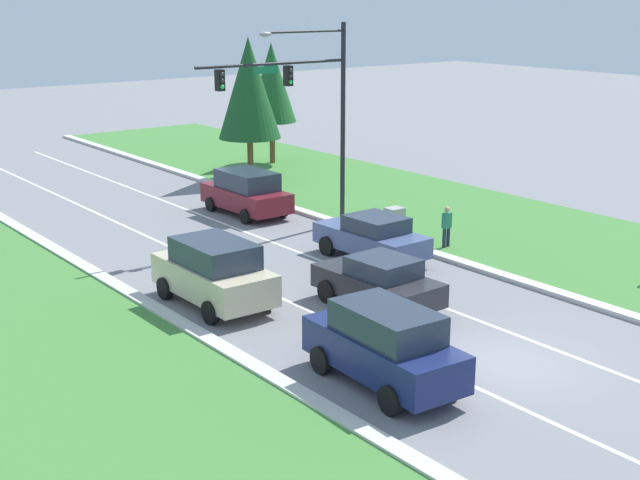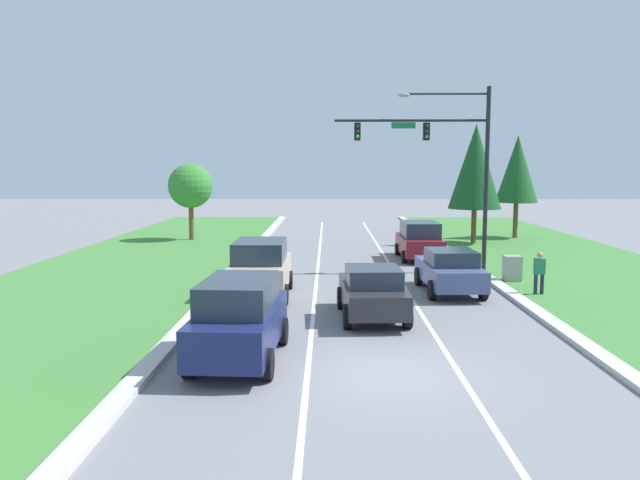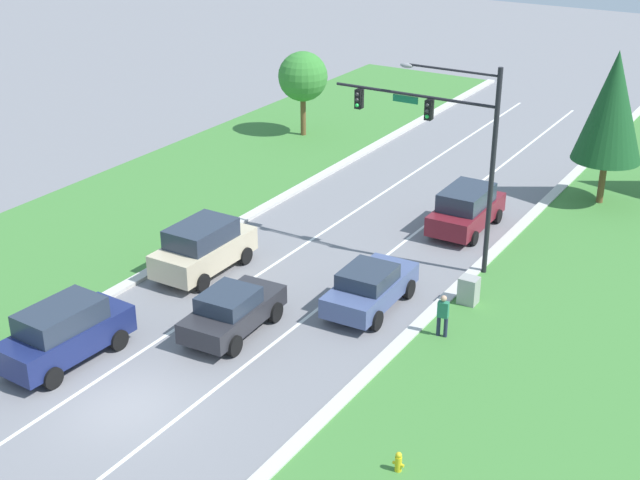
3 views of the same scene
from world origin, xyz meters
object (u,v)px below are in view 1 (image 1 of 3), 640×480
navy_suv (384,345)px  slate_blue_sedan (372,237)px  conifer_far_right_tree (249,88)px  utility_cabinet (394,221)px  burgundy_suv (246,192)px  traffic_signal_mast (306,96)px  charcoal_sedan (379,282)px  pedestrian (447,226)px  conifer_near_right_tree (272,83)px  champagne_suv (214,272)px

navy_suv → slate_blue_sedan: navy_suv is taller
navy_suv → conifer_far_right_tree: bearing=67.3°
conifer_far_right_tree → utility_cabinet: bearing=-96.1°
utility_cabinet → burgundy_suv: bearing=113.9°
traffic_signal_mast → conifer_far_right_tree: bearing=69.5°
charcoal_sedan → conifer_far_right_tree: bearing=65.4°
traffic_signal_mast → conifer_far_right_tree: 10.91m
utility_cabinet → conifer_far_right_tree: conifer_far_right_tree is taller
pedestrian → conifer_far_right_tree: size_ratio=0.23×
burgundy_suv → charcoal_sedan: 13.46m
conifer_far_right_tree → pedestrian: bearing=-94.3°
burgundy_suv → conifer_far_right_tree: bearing=55.3°
navy_suv → traffic_signal_mast: bearing=63.7°
conifer_near_right_tree → conifer_far_right_tree: size_ratio=0.93×
utility_cabinet → champagne_suv: bearing=-163.9°
charcoal_sedan → utility_cabinet: (6.36, 6.36, -0.30)m
conifer_far_right_tree → charcoal_sedan: bearing=-111.8°
burgundy_suv → navy_suv: size_ratio=0.99×
charcoal_sedan → traffic_signal_mast: bearing=63.9°
champagne_suv → navy_suv: (0.31, -7.83, -0.01)m
slate_blue_sedan → utility_cabinet: size_ratio=4.08×
slate_blue_sedan → traffic_signal_mast: bearing=80.7°
champagne_suv → conifer_far_right_tree: 20.18m
pedestrian → conifer_near_right_tree: size_ratio=0.24×
traffic_signal_mast → conifer_far_right_tree: size_ratio=1.13×
slate_blue_sedan → pedestrian: size_ratio=2.75×
traffic_signal_mast → slate_blue_sedan: (-0.65, -5.00, -4.72)m
slate_blue_sedan → utility_cabinet: 3.77m
traffic_signal_mast → pedestrian: bearing=-65.2°
champagne_suv → conifer_near_right_tree: (15.26, 19.13, 3.61)m
champagne_suv → charcoal_sedan: 5.22m
conifer_near_right_tree → pedestrian: bearing=-104.1°
charcoal_sedan → navy_suv: navy_suv is taller
slate_blue_sedan → pedestrian: (3.25, -0.64, 0.06)m
champagne_suv → conifer_near_right_tree: conifer_near_right_tree is taller
champagne_suv → conifer_near_right_tree: bearing=51.1°
slate_blue_sedan → navy_suv: bearing=-130.7°
charcoal_sedan → conifer_near_right_tree: conifer_near_right_tree is taller
charcoal_sedan → champagne_suv: bearing=136.7°
charcoal_sedan → burgundy_suv: bearing=72.5°
burgundy_suv → conifer_near_right_tree: conifer_near_right_tree is taller
traffic_signal_mast → utility_cabinet: traffic_signal_mast is taller
navy_suv → slate_blue_sedan: (6.95, 8.63, -0.20)m
traffic_signal_mast → navy_suv: (-7.60, -13.63, -4.51)m
navy_suv → conifer_near_right_tree: 31.05m
traffic_signal_mast → charcoal_sedan: traffic_signal_mast is taller
champagne_suv → pedestrian: bearing=0.6°
charcoal_sedan → navy_suv: (-3.66, -4.45, 0.21)m
champagne_suv → conifer_far_right_tree: conifer_far_right_tree is taller
charcoal_sedan → slate_blue_sedan: bearing=49.0°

